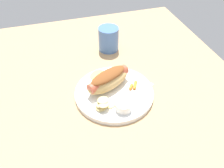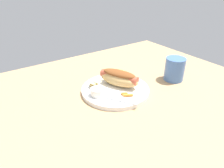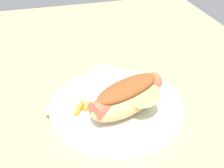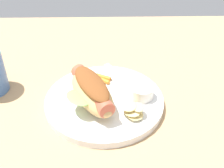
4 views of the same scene
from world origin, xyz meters
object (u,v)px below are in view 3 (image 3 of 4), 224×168
knife (87,96)px  chips_pile (131,79)px  hot_dog (127,97)px  carrot_garnish (82,107)px  fork (77,95)px  plate (117,107)px  sauce_ramekin (104,76)px

knife → chips_pile: chips_pile is taller
hot_dog → carrot_garnish: hot_dog is taller
fork → knife: size_ratio=0.91×
knife → carrot_garnish: carrot_garnish is taller
chips_pile → carrot_garnish: 12.94cm
chips_pile → plate: bearing=-40.8°
fork → chips_pile: (-1.18, 11.85, 1.02)cm
hot_dog → knife: (-6.19, -6.24, -3.04)cm
fork → knife: same height
fork → plate: bearing=115.7°
hot_dog → chips_pile: (-8.23, 3.57, -2.01)cm
sauce_ramekin → fork: size_ratio=0.39×
hot_dog → fork: (-7.05, -8.27, -3.02)cm
knife → fork: bearing=-52.6°
sauce_ramekin → chips_pile: sauce_ramekin is taller
sauce_ramekin → knife: size_ratio=0.35×
fork → carrot_garnish: 4.53cm
fork → carrot_garnish: size_ratio=3.29×
chips_pile → knife: bearing=-78.3°
chips_pile → hot_dog: bearing=-23.5°
plate → carrot_garnish: size_ratio=6.60×
sauce_ramekin → chips_pile: size_ratio=0.60×
plate → fork: size_ratio=2.01×
fork → carrot_garnish: (4.51, 0.25, 0.30)cm
sauce_ramekin → chips_pile: 5.83cm
plate → sauce_ramekin: bearing=-177.3°
plate → sauce_ramekin: (-8.21, -0.38, 2.14)cm
plate → sauce_ramekin: size_ratio=5.17×
sauce_ramekin → chips_pile: (2.59, 5.22, -0.12)cm
carrot_garnish → hot_dog: bearing=72.5°
hot_dog → chips_pile: bearing=-138.8°
hot_dog → fork: 11.28cm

